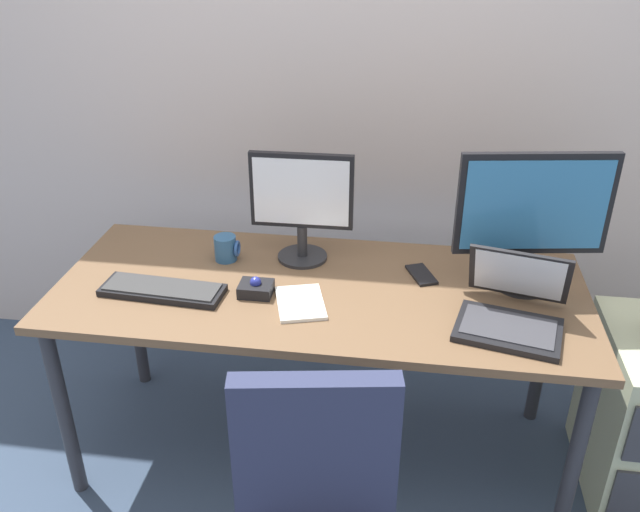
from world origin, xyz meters
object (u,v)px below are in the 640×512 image
Objects in this scene: monitor_side at (302,201)px; paper_notepad at (300,303)px; coffee_mug at (226,248)px; laptop at (512,309)px; keyboard at (163,290)px; monitor_main at (534,212)px; trackball_mouse at (256,288)px; cell_phone at (421,275)px.

monitor_side is 0.39m from paper_notepad.
laptop is at bearing -15.64° from coffee_mug.
coffee_mug is at bearing 60.14° from keyboard.
paper_notepad is at bearing -162.87° from monitor_main.
trackball_mouse is at bearing 7.22° from keyboard.
monitor_side is at bearing 173.31° from monitor_main.
monitor_side is 1.06× the size of laptop.
monitor_main reaches higher than cell_phone.
laptop is 3.45× the size of trackball_mouse.
laptop is at bearing -0.72° from keyboard.
laptop is 0.82m from trackball_mouse.
monitor_side is at bearing 67.80° from trackball_mouse.
monitor_main reaches higher than coffee_mug.
monitor_main is at bearing 17.13° from paper_notepad.
laptop reaches higher than cell_phone.
monitor_side is (-0.77, 0.09, -0.05)m from monitor_main.
laptop is at bearing -0.92° from paper_notepad.
laptop is at bearing -3.73° from trackball_mouse.
monitor_main is 0.93m from trackball_mouse.
monitor_main reaches higher than laptop.
keyboard reaches higher than paper_notepad.
coffee_mug is 0.65× the size of cell_phone.
trackball_mouse is (0.31, 0.04, 0.01)m from keyboard.
cell_phone is at bearing 32.35° from paper_notepad.
trackball_mouse is 0.58m from cell_phone.
trackball_mouse is 0.53× the size of paper_notepad.
monitor_side is 0.49m from cell_phone.
cell_phone is at bearing 137.21° from laptop.
coffee_mug is (-0.27, -0.05, -0.18)m from monitor_side.
laptop is (0.71, -0.32, -0.18)m from monitor_side.
keyboard reaches higher than cell_phone.
monitor_main is at bearing 11.57° from trackball_mouse.
monitor_main is 1.24m from keyboard.
laptop is 4.10× the size of coffee_mug.
trackball_mouse is 0.77× the size of cell_phone.
laptop is 1.83× the size of paper_notepad.
monitor_main reaches higher than monitor_side.
monitor_side is at bearing 10.43° from coffee_mug.
trackball_mouse is at bearing -168.43° from monitor_main.
paper_notepad is (0.05, -0.31, -0.22)m from monitor_side.
cell_phone is (-0.34, 0.02, -0.27)m from monitor_main.
coffee_mug reaches higher than paper_notepad.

